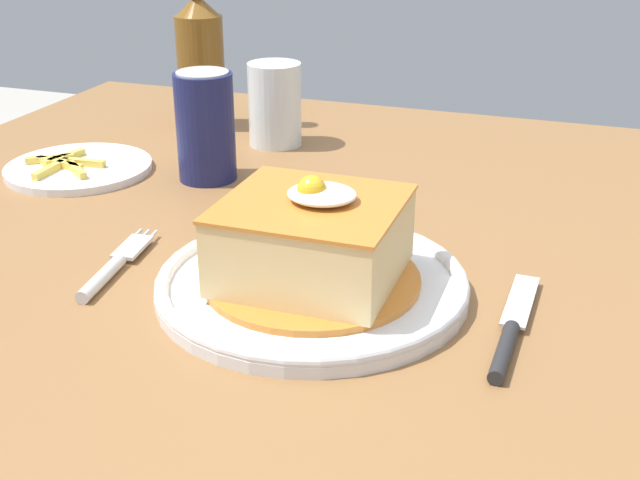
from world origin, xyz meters
The scene contains 9 objects.
dining_table centered at (0.00, 0.00, 0.66)m, with size 1.10×1.04×0.77m.
main_plate centered at (0.03, -0.08, 0.78)m, with size 0.26×0.26×0.02m.
sandwich_meal centered at (0.03, -0.08, 0.82)m, with size 0.18×0.18×0.09m.
fork centered at (-0.15, -0.11, 0.78)m, with size 0.03×0.14×0.01m.
knife centered at (0.20, -0.11, 0.78)m, with size 0.02×0.17×0.01m.
soda_can centered at (-0.18, 0.14, 0.84)m, with size 0.07×0.07×0.12m.
beer_bottle_amber centered at (-0.28, 0.34, 0.87)m, with size 0.06×0.06×0.27m.
drinking_glass centered at (-0.16, 0.29, 0.82)m, with size 0.07×0.07×0.10m.
side_plate_fries centered at (-0.33, 0.11, 0.78)m, with size 0.17×0.17×0.02m.
Camera 1 is at (0.24, -0.65, 1.10)m, focal length 46.03 mm.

